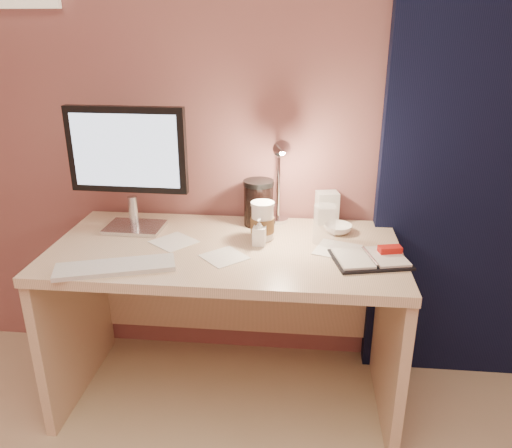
# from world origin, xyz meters

# --- Properties ---
(room) EXTENTS (3.50, 3.50, 3.50)m
(room) POSITION_xyz_m (0.95, 1.69, 1.14)
(room) COLOR #C6B28E
(room) RESTS_ON ground
(desk) EXTENTS (1.40, 0.70, 0.73)m
(desk) POSITION_xyz_m (0.00, 1.45, 0.50)
(desk) COLOR beige
(desk) RESTS_ON ground
(monitor) EXTENTS (0.50, 0.18, 0.53)m
(monitor) POSITION_xyz_m (-0.42, 1.52, 1.05)
(monitor) COLOR silver
(monitor) RESTS_ON desk
(keyboard) EXTENTS (0.44, 0.25, 0.02)m
(keyboard) POSITION_xyz_m (-0.37, 1.13, 0.74)
(keyboard) COLOR silver
(keyboard) RESTS_ON desk
(planner) EXTENTS (0.31, 0.26, 0.04)m
(planner) POSITION_xyz_m (0.57, 1.30, 0.74)
(planner) COLOR black
(planner) RESTS_ON desk
(paper_a) EXTENTS (0.21, 0.21, 0.00)m
(paper_a) POSITION_xyz_m (0.01, 1.28, 0.73)
(paper_a) COLOR silver
(paper_a) RESTS_ON desk
(paper_b) EXTENTS (0.21, 0.21, 0.00)m
(paper_b) POSITION_xyz_m (0.45, 1.39, 0.73)
(paper_b) COLOR silver
(paper_b) RESTS_ON desk
(paper_c) EXTENTS (0.21, 0.21, 0.00)m
(paper_c) POSITION_xyz_m (-0.22, 1.40, 0.73)
(paper_c) COLOR silver
(paper_c) RESTS_ON desk
(coffee_cup) EXTENTS (0.10, 0.10, 0.16)m
(coffee_cup) POSITION_xyz_m (0.14, 1.47, 0.80)
(coffee_cup) COLOR white
(coffee_cup) RESTS_ON desk
(clear_cup) EXTENTS (0.09, 0.09, 0.16)m
(clear_cup) POSITION_xyz_m (0.39, 1.46, 0.81)
(clear_cup) COLOR white
(clear_cup) RESTS_ON desk
(bowl) EXTENTS (0.15, 0.15, 0.04)m
(bowl) POSITION_xyz_m (0.46, 1.57, 0.75)
(bowl) COLOR white
(bowl) RESTS_ON desk
(lotion_bottle) EXTENTS (0.05, 0.06, 0.11)m
(lotion_bottle) POSITION_xyz_m (0.13, 1.41, 0.79)
(lotion_bottle) COLOR white
(lotion_bottle) RESTS_ON desk
(dark_jar) EXTENTS (0.13, 0.13, 0.18)m
(dark_jar) POSITION_xyz_m (0.11, 1.63, 0.82)
(dark_jar) COLOR black
(dark_jar) RESTS_ON desk
(product_box) EXTENTS (0.11, 0.09, 0.14)m
(product_box) POSITION_xyz_m (0.41, 1.69, 0.80)
(product_box) COLOR silver
(product_box) RESTS_ON desk
(desk_lamp) EXTENTS (0.11, 0.25, 0.40)m
(desk_lamp) POSITION_xyz_m (0.18, 1.58, 0.98)
(desk_lamp) COLOR silver
(desk_lamp) RESTS_ON desk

